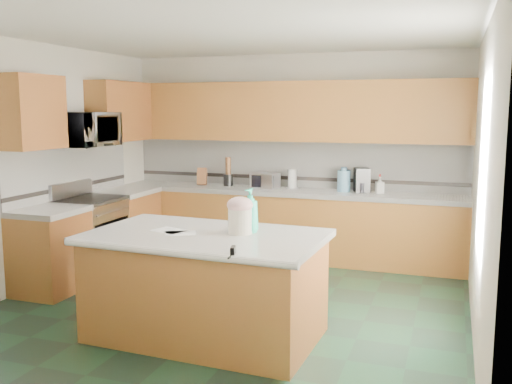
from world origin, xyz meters
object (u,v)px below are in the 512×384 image
at_px(island_top, 205,237).
at_px(soap_bottle_island, 250,211).
at_px(treat_jar, 240,221).
at_px(island_base, 206,288).
at_px(coffee_maker, 362,180).
at_px(knife_block, 202,177).
at_px(toaster_oven, 265,180).

height_order(island_top, soap_bottle_island, soap_bottle_island).
height_order(treat_jar, soap_bottle_island, soap_bottle_island).
bearing_deg(island_base, treat_jar, 20.02).
bearing_deg(soap_bottle_island, island_base, -141.08).
xyz_separation_m(soap_bottle_island, coffee_maker, (0.53, 2.72, -0.04)).
height_order(treat_jar, knife_block, knife_block).
height_order(island_top, treat_jar, treat_jar).
xyz_separation_m(knife_block, coffee_maker, (2.22, 0.03, 0.04)).
distance_m(island_base, island_top, 0.46).
bearing_deg(island_base, coffee_maker, 75.41).
bearing_deg(toaster_oven, treat_jar, -63.18).
height_order(soap_bottle_island, coffee_maker, soap_bottle_island).
relative_size(island_base, knife_block, 8.08).
distance_m(soap_bottle_island, toaster_oven, 2.80).
bearing_deg(knife_block, island_top, -80.44).
distance_m(treat_jar, coffee_maker, 2.86).
relative_size(island_top, toaster_oven, 5.75).
distance_m(island_base, soap_bottle_island, 0.78).
bearing_deg(island_top, toaster_oven, 100.49).
bearing_deg(knife_block, coffee_maker, -14.70).
bearing_deg(toaster_oven, coffee_maker, 14.11).
xyz_separation_m(treat_jar, soap_bottle_island, (0.06, 0.07, 0.08)).
distance_m(knife_block, toaster_oven, 0.93).
bearing_deg(treat_jar, soap_bottle_island, 49.88).
relative_size(knife_block, coffee_maker, 0.76).
bearing_deg(island_top, coffee_maker, 75.41).
bearing_deg(coffee_maker, island_top, -126.76).
xyz_separation_m(island_top, treat_jar, (0.29, 0.09, 0.14)).
xyz_separation_m(island_top, soap_bottle_island, (0.35, 0.17, 0.22)).
bearing_deg(island_top, soap_bottle_island, 27.69).
xyz_separation_m(toaster_oven, coffee_maker, (1.29, 0.03, 0.05)).
distance_m(soap_bottle_island, coffee_maker, 2.78).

